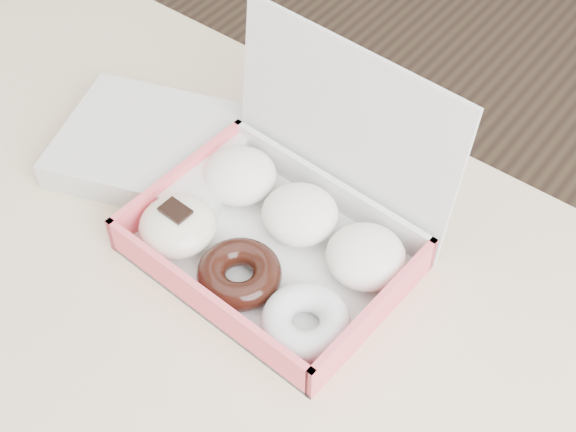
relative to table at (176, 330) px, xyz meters
The scene contains 3 objects.
table is the anchor object (origin of this frame).
donut_box 0.18m from the table, 65.53° to the left, with size 0.32×0.27×0.22m.
newspapers 0.24m from the table, 137.35° to the left, with size 0.24×0.19×0.04m, color silver.
Camera 1 is at (0.42, -0.33, 1.50)m, focal length 50.00 mm.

